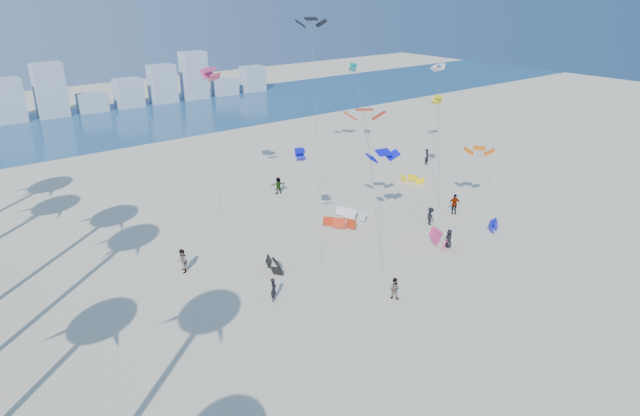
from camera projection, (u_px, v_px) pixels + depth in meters
ground at (464, 388)px, 29.90m from camera, size 220.00×220.00×0.00m
ocean at (64, 130)px, 82.27m from camera, size 220.00×220.00×0.00m
kitesurfer_near at (274, 289)px, 37.89m from camera, size 0.71×0.69×1.64m
kitesurfer_mid at (394, 288)px, 38.16m from camera, size 0.88×0.94×1.54m
kitesurfers_far at (355, 207)px, 51.67m from camera, size 35.17×19.69×1.90m
grounded_kites at (381, 221)px, 49.65m from camera, size 24.29×15.44×0.98m
flying_kites at (346, 87)px, 50.54m from camera, size 28.43×24.24×17.25m
distant_skyline at (33, 99)px, 87.72m from camera, size 85.00×3.00×8.40m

